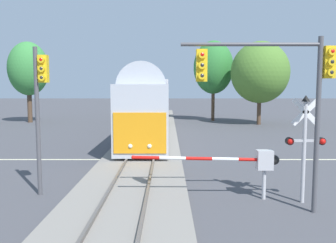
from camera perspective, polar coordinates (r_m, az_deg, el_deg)
name	(u,v)px	position (r m, az deg, el deg)	size (l,w,h in m)	color
ground_plane	(141,160)	(19.73, -4.45, -6.25)	(220.00, 220.00, 0.00)	#47474C
road_centre_stripe	(141,160)	(19.73, -4.45, -6.24)	(44.00, 0.20, 0.01)	beige
railway_track	(141,158)	(19.71, -4.45, -5.98)	(4.40, 80.00, 0.32)	gray
commuter_train	(153,100)	(36.60, -2.46, 3.63)	(3.04, 40.34, 5.16)	#B2B7C1
crossing_gate_near	(249,161)	(12.94, 13.11, -6.37)	(5.34, 0.40, 1.80)	#B7B7BC
crossing_signal_mast	(304,138)	(12.92, 21.39, -2.48)	(1.36, 0.44, 3.79)	#B2B2B7
traffic_signal_near_right	(279,81)	(11.48, 17.74, 6.37)	(4.80, 0.38, 5.63)	#4C4C51
traffic_signal_median	(39,97)	(13.65, -20.41, 3.81)	(0.53, 0.38, 5.53)	#4C4C51
pine_left_background	(27,69)	(43.41, -22.11, 7.99)	(4.53, 4.53, 9.27)	#4C3828
oak_far_right	(259,72)	(39.21, 14.69, 7.80)	(6.27, 6.27, 9.02)	#4C3828
elm_centre_background	(212,68)	(42.68, 7.31, 8.78)	(4.77, 4.77, 9.64)	#4C3828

